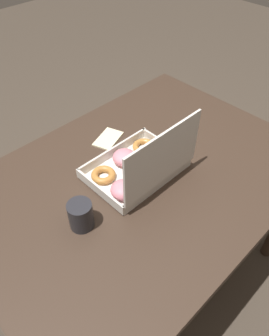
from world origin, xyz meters
name	(u,v)px	position (x,y,z in m)	size (l,w,h in m)	color
ground_plane	(139,272)	(0.00, 0.00, 0.00)	(8.00, 8.00, 0.00)	#42382D
dining_table	(141,192)	(0.00, 0.00, 0.61)	(1.23, 0.87, 0.70)	#38281E
donut_box	(139,167)	(0.01, 0.00, 0.75)	(0.33, 0.25, 0.25)	silver
coffee_mug	(81,215)	(0.28, 0.02, 0.75)	(0.08, 0.08, 0.09)	#232328
paper_napkin	(108,139)	(-0.05, -0.23, 0.71)	(0.14, 0.11, 0.01)	beige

